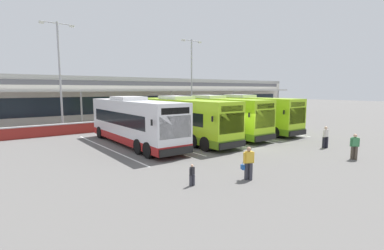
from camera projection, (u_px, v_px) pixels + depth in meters
The scene contains 18 objects.
ground_plane at pixel (244, 147), 21.52m from camera, with size 200.00×200.00×0.00m, color #605E5B.
terminal_building at pixel (108, 98), 42.29m from camera, with size 70.00×13.00×6.00m.
red_barrier_wall at pixel (150, 122), 32.85m from camera, with size 60.00×0.40×1.10m.
coach_bus_leftmost at pixel (134, 122), 22.28m from camera, with size 3.10×12.21×3.78m.
coach_bus_left_centre at pixel (183, 119), 24.31m from camera, with size 3.10×12.21×3.78m.
coach_bus_centre at pixel (215, 116), 27.15m from camera, with size 3.10×12.21×3.78m.
coach_bus_right_centre at pixel (246, 114), 29.71m from camera, with size 3.10×12.21×3.78m.
bay_stripe_far_west at pixel (107, 148), 21.15m from camera, with size 0.14×13.00×0.01m, color silver.
bay_stripe_west at pixel (156, 142), 23.70m from camera, with size 0.14×13.00×0.01m, color silver.
bay_stripe_mid_west at pixel (195, 137), 26.24m from camera, with size 0.14×13.00×0.01m, color silver.
bay_stripe_centre at pixel (228, 132), 28.78m from camera, with size 0.14×13.00×0.01m, color silver.
bay_stripe_mid_east at pixel (255, 129), 31.32m from camera, with size 0.14×13.00×0.01m, color silver.
pedestrian_with_handbag at pixel (248, 162), 13.71m from camera, with size 0.63×0.50×1.62m.
pedestrian_in_dark_coat at pixel (326, 136), 21.18m from camera, with size 0.53×0.32×1.62m.
pedestrian_child at pixel (192, 174), 12.87m from camera, with size 0.33×0.19×1.00m.
pedestrian_near_bin at pixel (355, 146), 17.65m from camera, with size 0.44×0.45×1.62m.
lamp_post_west at pixel (60, 70), 28.67m from camera, with size 3.24×0.28×11.00m.
lamp_post_centre at pixel (192, 75), 38.80m from camera, with size 3.24×0.28×11.00m.
Camera 1 is at (-16.04, -14.33, 4.38)m, focal length 26.59 mm.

